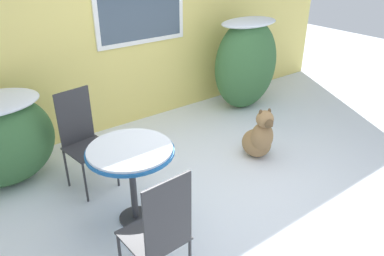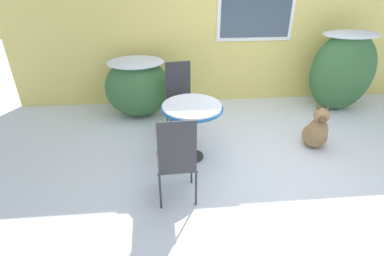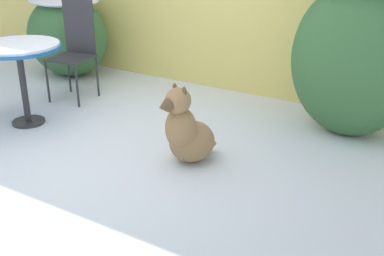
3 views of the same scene
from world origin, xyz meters
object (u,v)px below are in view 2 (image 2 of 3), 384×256
object	(u,v)px
patio_chair_far_side	(177,158)
dog	(316,132)
patio_table	(192,113)
patio_chair_near_table	(180,95)

from	to	relation	value
patio_chair_far_side	dog	distance (m)	2.25
patio_table	patio_chair_far_side	bearing A→B (deg)	-105.65
patio_table	patio_chair_near_table	xyz separation A→B (m)	(-0.11, 0.84, -0.11)
dog	patio_chair_far_side	bearing A→B (deg)	-137.08
patio_table	dog	bearing A→B (deg)	3.11
patio_table	dog	size ratio (longest dim) A/B	1.16
patio_table	dog	distance (m)	1.84
patio_table	patio_chair_far_side	size ratio (longest dim) A/B	0.74
patio_table	dog	xyz separation A→B (m)	(1.79, 0.10, -0.43)
patio_chair_far_side	dog	size ratio (longest dim) A/B	1.57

